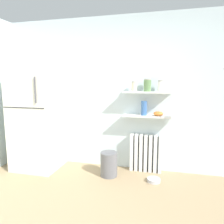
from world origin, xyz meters
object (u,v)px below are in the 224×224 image
at_px(refrigerator, 37,118).
at_px(storage_jar_2, 161,86).
at_px(storage_jar_0, 134,86).
at_px(storage_jar_1, 147,85).
at_px(trash_bin, 109,164).
at_px(shelf_bowl, 158,114).
at_px(pet_food_bowl, 154,180).
at_px(vase, 144,108).
at_px(radiator, 146,153).

distance_m(refrigerator, storage_jar_2, 2.17).
relative_size(refrigerator, storage_jar_0, 10.96).
xyz_separation_m(storage_jar_1, trash_bin, (-0.56, -0.30, -1.26)).
bearing_deg(refrigerator, shelf_bowl, 6.65).
bearing_deg(storage_jar_1, storage_jar_2, -0.00).
bearing_deg(refrigerator, pet_food_bowl, -2.47).
xyz_separation_m(refrigerator, pet_food_bowl, (2.03, -0.09, -0.86)).
distance_m(storage_jar_0, vase, 0.39).
relative_size(storage_jar_1, storage_jar_2, 1.14).
xyz_separation_m(shelf_bowl, trash_bin, (-0.75, -0.30, -0.81)).
distance_m(refrigerator, trash_bin, 1.48).
height_order(refrigerator, storage_jar_1, refrigerator).
bearing_deg(storage_jar_0, storage_jar_1, 0.00).
height_order(storage_jar_0, storage_jar_1, storage_jar_1).
relative_size(trash_bin, pet_food_bowl, 1.96).
xyz_separation_m(radiator, pet_food_bowl, (0.16, -0.36, -0.29)).
bearing_deg(shelf_bowl, trash_bin, -158.44).
bearing_deg(storage_jar_2, pet_food_bowl, -99.29).
distance_m(refrigerator, storage_jar_0, 1.76).
xyz_separation_m(storage_jar_0, storage_jar_1, (0.21, 0.00, 0.02)).
distance_m(storage_jar_2, pet_food_bowl, 1.46).
bearing_deg(storage_jar_1, radiator, 90.00).
height_order(shelf_bowl, pet_food_bowl, shelf_bowl).
distance_m(shelf_bowl, trash_bin, 1.14).
xyz_separation_m(storage_jar_2, shelf_bowl, (-0.02, 0.00, -0.44)).
relative_size(refrigerator, trash_bin, 4.51).
distance_m(refrigerator, vase, 1.85).
relative_size(storage_jar_2, vase, 0.75).
bearing_deg(radiator, storage_jar_0, -171.90).
height_order(vase, pet_food_bowl, vase).
height_order(refrigerator, storage_jar_0, refrigerator).
bearing_deg(radiator, refrigerator, -171.80).
bearing_deg(pet_food_bowl, trash_bin, 177.51).
relative_size(storage_jar_0, storage_jar_1, 0.80).
distance_m(radiator, trash_bin, 0.66).
bearing_deg(vase, refrigerator, -172.52).
bearing_deg(trash_bin, refrigerator, 177.54).
xyz_separation_m(vase, trash_bin, (-0.52, -0.30, -0.89)).
bearing_deg(pet_food_bowl, storage_jar_1, 115.71).
xyz_separation_m(refrigerator, storage_jar_0, (1.66, 0.24, 0.55)).
xyz_separation_m(storage_jar_2, vase, (-0.26, 0.00, -0.36)).
height_order(refrigerator, shelf_bowl, refrigerator).
relative_size(vase, trash_bin, 0.60).
distance_m(storage_jar_1, trash_bin, 1.41).
distance_m(storage_jar_0, pet_food_bowl, 1.50).
height_order(radiator, storage_jar_0, storage_jar_0).
distance_m(vase, shelf_bowl, 0.25).
bearing_deg(pet_food_bowl, storage_jar_2, 80.71).
xyz_separation_m(refrigerator, shelf_bowl, (2.05, 0.24, 0.12)).
relative_size(refrigerator, storage_jar_1, 8.77).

